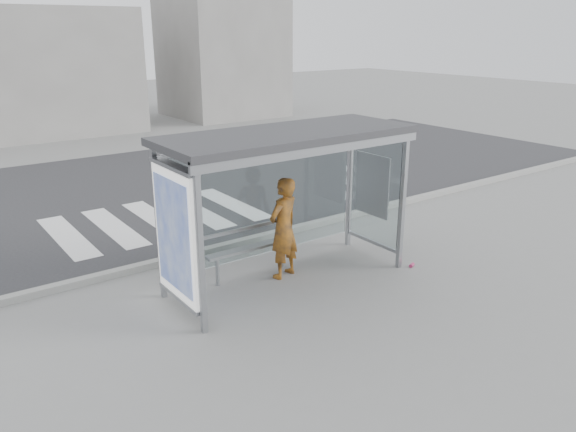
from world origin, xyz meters
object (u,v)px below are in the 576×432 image
at_px(person, 284,228).
at_px(bench, 250,247).
at_px(soda_can, 412,265).
at_px(bus_shelter, 267,172).

height_order(person, bench, person).
xyz_separation_m(bench, soda_can, (2.59, -1.43, -0.50)).
relative_size(person, bench, 1.03).
bearing_deg(person, bus_shelter, 3.62).
bearing_deg(bus_shelter, person, 19.91).
relative_size(bus_shelter, soda_can, 34.86).
height_order(bus_shelter, soda_can, bus_shelter).
relative_size(bus_shelter, person, 2.36).
distance_m(person, bench, 0.69).
bearing_deg(bus_shelter, soda_can, -19.44).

